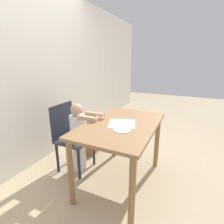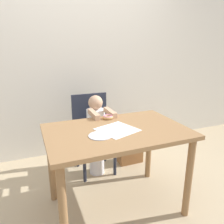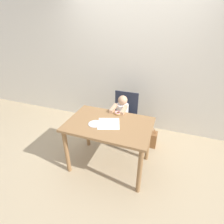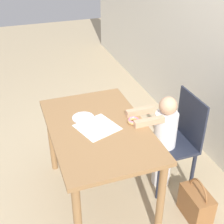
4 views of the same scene
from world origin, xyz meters
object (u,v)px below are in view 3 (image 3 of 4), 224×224
Objects in this scene: child_figure at (122,120)px; donut at (118,113)px; chair at (124,117)px; handbag at (148,138)px.

donut is (0.02, -0.31, 0.30)m from child_figure.
handbag is (0.47, -0.03, -0.33)m from chair.
handbag is at bearing 41.93° from donut.
chair reaches higher than handbag.
handbag is at bearing -4.09° from chair.
child_figure is at bearing -90.00° from chair.
chair is 2.29× the size of handbag.
chair is 8.67× the size of donut.
handbag is (0.45, 0.41, -0.65)m from donut.
child_figure is 0.43m from donut.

